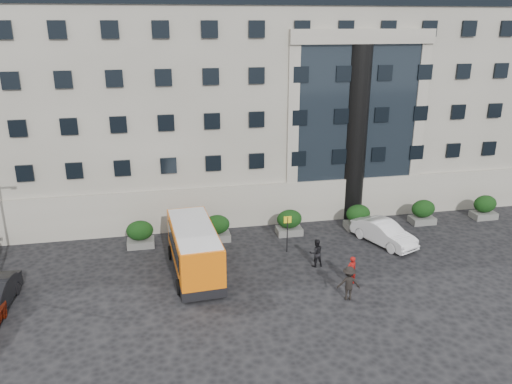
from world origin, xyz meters
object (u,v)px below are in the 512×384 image
white_taxi (384,233)px  hedge_a (140,234)px  hedge_c (289,222)px  pedestrian_b (316,253)px  hedge_e (423,212)px  parked_car_d (46,204)px  hedge_f (485,207)px  pedestrian_a (351,270)px  minibus (194,248)px  hedge_d (358,217)px  bus_stop_sign (287,228)px  hedge_b (217,228)px  pedestrian_c (349,283)px

white_taxi → hedge_a: bearing=147.8°
hedge_c → pedestrian_b: size_ratio=1.02×
hedge_e → parked_car_d: (-28.30, 8.20, -0.30)m
pedestrian_b → white_taxi: bearing=-160.4°
hedge_e → hedge_f: size_ratio=1.00×
pedestrian_a → minibus: bearing=-35.4°
hedge_d → parked_car_d: hedge_d is taller
pedestrian_b → bus_stop_sign: bearing=-64.7°
hedge_b → bus_stop_sign: (4.30, -2.80, 0.80)m
minibus → hedge_e: bearing=10.8°
hedge_b → hedge_c: bearing=0.0°
bus_stop_sign → pedestrian_b: bus_stop_sign is taller
white_taxi → pedestrian_b: size_ratio=2.68×
hedge_e → pedestrian_a: (-8.76, -7.67, -0.06)m
hedge_a → hedge_c: 10.40m
hedge_e → bus_stop_sign: size_ratio=0.73×
pedestrian_b → hedge_d: bearing=-136.3°
hedge_e → parked_car_d: hedge_e is taller
minibus → pedestrian_c: 9.27m
hedge_c → hedge_f: bearing=0.0°
minibus → pedestrian_a: minibus is taller
hedge_e → bus_stop_sign: 11.67m
hedge_c → hedge_d: (5.20, 0.00, 0.00)m
hedge_f → hedge_b: bearing=180.0°
hedge_a → minibus: (3.29, -4.52, 0.71)m
hedge_a → minibus: size_ratio=0.25×
hedge_a → pedestrian_c: (11.26, -9.22, 0.05)m
hedge_c → bus_stop_sign: 3.05m
hedge_a → pedestrian_a: 14.28m
hedge_b → pedestrian_b: 7.54m
hedge_a → white_taxi: bearing=-9.8°
pedestrian_a → parked_car_d: bearing=-54.7°
hedge_a → bus_stop_sign: size_ratio=0.73×
pedestrian_a → hedge_f: bearing=-166.8°
hedge_b → hedge_f: same height
hedge_c → hedge_f: (15.60, 0.00, 0.00)m
hedge_a → hedge_c: bearing=0.0°
hedge_d → white_taxi: 2.91m
hedge_f → minibus: size_ratio=0.25×
pedestrian_a → hedge_b: bearing=-63.9°
hedge_d → pedestrian_c: bearing=-115.2°
hedge_c → bus_stop_sign: bearing=-107.8°
minibus → pedestrian_a: (8.75, -3.15, -0.77)m
pedestrian_a → pedestrian_b: 2.87m
bus_stop_sign → pedestrian_b: (1.23, -2.32, -0.82)m
pedestrian_c → hedge_a: bearing=-28.8°
hedge_e → white_taxi: 5.29m
pedestrian_a → pedestrian_c: (-0.78, -1.54, 0.10)m
hedge_c → pedestrian_a: bearing=-77.9°
hedge_d → hedge_a: bearing=180.0°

